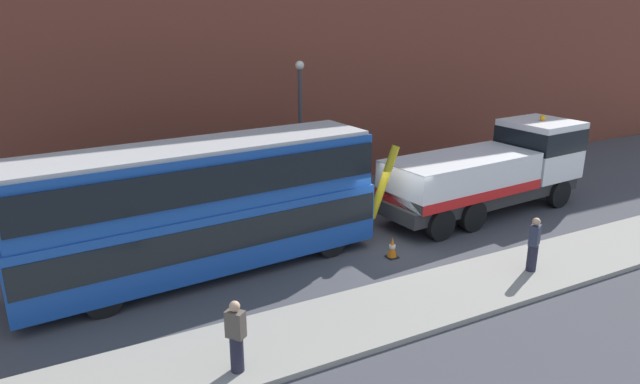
{
  "coord_description": "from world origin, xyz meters",
  "views": [
    {
      "loc": [
        -10.51,
        -15.2,
        7.72
      ],
      "look_at": [
        -2.14,
        0.56,
        2.0
      ],
      "focal_mm": 31.77,
      "sensor_mm": 36.0,
      "label": 1
    }
  ],
  "objects": [
    {
      "name": "pedestrian_bystander",
      "position": [
        2.57,
        -4.31,
        0.99
      ],
      "size": [
        0.48,
        0.42,
        1.71
      ],
      "rotation": [
        0.0,
        0.0,
        2.06
      ],
      "color": "#232333",
      "rests_on": "near_kerb"
    },
    {
      "name": "traffic_cone_near_bus",
      "position": [
        -0.44,
        -1.27,
        0.34
      ],
      "size": [
        0.36,
        0.36,
        0.72
      ],
      "color": "orange",
      "rests_on": "ground_plane"
    },
    {
      "name": "street_lamp",
      "position": [
        -0.4,
        5.57,
        3.47
      ],
      "size": [
        0.36,
        0.36,
        5.83
      ],
      "color": "#38383D",
      "rests_on": "ground_plane"
    },
    {
      "name": "double_decker_bus",
      "position": [
        -6.12,
        0.56,
        2.23
      ],
      "size": [
        11.17,
        3.39,
        4.06
      ],
      "rotation": [
        0.0,
        0.0,
        0.08
      ],
      "color": "#19479E",
      "rests_on": "ground_plane"
    },
    {
      "name": "near_kerb",
      "position": [
        0.0,
        -4.2,
        0.07
      ],
      "size": [
        60.0,
        2.8,
        0.15
      ],
      "primitive_type": "cube",
      "color": "gray",
      "rests_on": "ground_plane"
    },
    {
      "name": "recovery_tow_truck",
      "position": [
        5.6,
        0.6,
        1.76
      ],
      "size": [
        10.22,
        3.32,
        3.67
      ],
      "rotation": [
        0.0,
        0.0,
        0.08
      ],
      "color": "#2D2D2D",
      "rests_on": "ground_plane"
    },
    {
      "name": "pedestrian_onlooker",
      "position": [
        -7.1,
        -4.91,
        0.99
      ],
      "size": [
        0.45,
        0.48,
        1.71
      ],
      "rotation": [
        0.0,
        0.0,
        0.66
      ],
      "color": "#232333",
      "rests_on": "near_kerb"
    },
    {
      "name": "ground_plane",
      "position": [
        0.0,
        0.0,
        0.0
      ],
      "size": [
        120.0,
        120.0,
        0.0
      ],
      "primitive_type": "plane",
      "color": "#424247"
    },
    {
      "name": "building_facade",
      "position": [
        0.0,
        7.76,
        8.07
      ],
      "size": [
        60.0,
        1.5,
        16.0
      ],
      "color": "brown",
      "rests_on": "ground_plane"
    }
  ]
}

